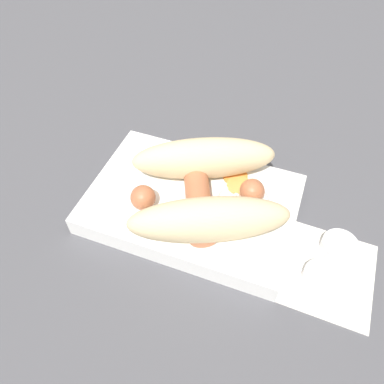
{
  "coord_description": "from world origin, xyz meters",
  "views": [
    {
      "loc": [
        -0.11,
        0.29,
        0.4
      ],
      "look_at": [
        0.0,
        0.0,
        0.04
      ],
      "focal_mm": 35.0,
      "sensor_mm": 36.0,
      "label": 1
    }
  ],
  "objects": [
    {
      "name": "pickled_veggies",
      "position": [
        -0.06,
        -0.03,
        0.03
      ],
      "size": [
        0.08,
        0.08,
        0.0
      ],
      "color": "orange",
      "rests_on": "food_tray"
    },
    {
      "name": "napkin",
      "position": [
        -0.18,
        0.03,
        0.0
      ],
      "size": [
        0.12,
        0.12,
        0.0
      ],
      "color": "white",
      "rests_on": "ground_plane"
    },
    {
      "name": "condiment_cup_near",
      "position": [
        -0.18,
        0.05,
        0.01
      ],
      "size": [
        0.04,
        0.04,
        0.02
      ],
      "color": "white",
      "rests_on": "ground_plane"
    },
    {
      "name": "condiment_cup_far",
      "position": [
        -0.19,
        0.0,
        0.01
      ],
      "size": [
        0.04,
        0.04,
        0.02
      ],
      "color": "white",
      "rests_on": "ground_plane"
    },
    {
      "name": "sausage",
      "position": [
        -0.01,
        0.01,
        0.04
      ],
      "size": [
        0.16,
        0.14,
        0.03
      ],
      "color": "#B26642",
      "rests_on": "food_tray"
    },
    {
      "name": "food_tray",
      "position": [
        0.0,
        0.0,
        0.01
      ],
      "size": [
        0.27,
        0.18,
        0.03
      ],
      "color": "white",
      "rests_on": "ground_plane"
    },
    {
      "name": "ground_plane",
      "position": [
        0.0,
        0.0,
        0.0
      ],
      "size": [
        3.0,
        3.0,
        0.0
      ],
      "primitive_type": "plane",
      "color": "#4C4C51"
    },
    {
      "name": "bread_roll",
      "position": [
        -0.02,
        0.0,
        0.06
      ],
      "size": [
        0.23,
        0.22,
        0.06
      ],
      "color": "beige",
      "rests_on": "food_tray"
    }
  ]
}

